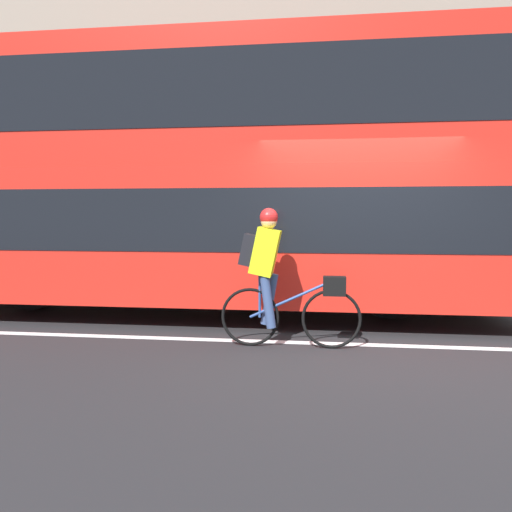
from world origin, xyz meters
name	(u,v)px	position (x,y,z in m)	size (l,w,h in m)	color
ground_plane	(359,344)	(0.00, 0.00, 0.00)	(80.00, 80.00, 0.00)	#232326
road_center_line	(359,344)	(0.00, -0.05, 0.00)	(50.00, 0.14, 0.01)	silver
sidewalk_curb	(342,284)	(0.00, 4.96, 0.05)	(60.00, 2.43, 0.10)	gray
building_facade	(342,97)	(0.00, 6.32, 4.35)	(60.00, 0.30, 8.71)	gray
bus	(204,172)	(-2.28, 1.63, 2.21)	(9.28, 2.59, 3.99)	black
cyclist_on_bike	(276,273)	(-0.98, -0.26, 0.88)	(1.64, 0.32, 1.63)	black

